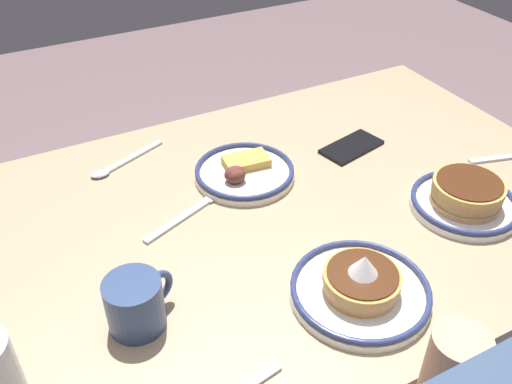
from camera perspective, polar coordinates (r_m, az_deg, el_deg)
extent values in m
cube|color=tan|center=(1.11, 2.53, -2.34)|extent=(1.29, 0.84, 0.03)
cylinder|color=#957E61|center=(1.80, 12.27, -0.84)|extent=(0.07, 0.07, 0.72)
cylinder|color=#957E61|center=(1.51, -23.14, -12.50)|extent=(0.07, 0.07, 0.72)
cylinder|color=silver|center=(1.18, -1.17, 1.81)|extent=(0.21, 0.21, 0.01)
torus|color=navy|center=(1.18, -1.17, 2.29)|extent=(0.21, 0.21, 0.01)
cube|color=gold|center=(1.20, -0.95, 3.15)|extent=(0.10, 0.07, 0.02)
ellipsoid|color=brown|center=(1.14, -2.19, 1.85)|extent=(0.04, 0.03, 0.03)
ellipsoid|color=brown|center=(1.14, -1.95, 1.54)|extent=(0.03, 0.03, 0.03)
ellipsoid|color=brown|center=(1.14, -2.01, 1.63)|extent=(0.04, 0.03, 0.03)
cylinder|color=white|center=(1.17, 20.22, -1.29)|extent=(0.21, 0.21, 0.01)
torus|color=navy|center=(1.16, 20.35, -0.83)|extent=(0.20, 0.20, 0.01)
cylinder|color=tan|center=(1.16, 20.36, -0.79)|extent=(0.13, 0.13, 0.01)
cylinder|color=tan|center=(1.16, 20.48, -0.32)|extent=(0.13, 0.13, 0.01)
cylinder|color=tan|center=(1.15, 20.61, 0.16)|extent=(0.13, 0.13, 0.01)
cylinder|color=tan|center=(1.14, 20.73, 0.64)|extent=(0.14, 0.14, 0.01)
cylinder|color=#4C2814|center=(1.14, 20.81, 0.95)|extent=(0.12, 0.12, 0.00)
cylinder|color=white|center=(0.94, 10.58, -9.95)|extent=(0.23, 0.23, 0.01)
torus|color=navy|center=(0.94, 10.66, -9.45)|extent=(0.23, 0.23, 0.01)
cylinder|color=#D99147|center=(0.94, 10.67, -9.41)|extent=(0.12, 0.12, 0.01)
cylinder|color=tan|center=(0.93, 10.75, -8.89)|extent=(0.12, 0.12, 0.01)
cylinder|color=#CC9347|center=(0.92, 10.84, -8.37)|extent=(0.13, 0.13, 0.01)
cylinder|color=#4C2814|center=(0.91, 10.89, -8.03)|extent=(0.11, 0.11, 0.00)
cone|color=white|center=(0.90, 11.03, -7.18)|extent=(0.05, 0.05, 0.03)
cylinder|color=#334772|center=(0.88, -12.16, -11.03)|extent=(0.09, 0.09, 0.09)
torus|color=#334772|center=(0.90, -9.97, -9.53)|extent=(0.06, 0.03, 0.06)
cylinder|color=brown|center=(0.86, -12.40, -9.77)|extent=(0.08, 0.08, 0.01)
cube|color=black|center=(1.30, 9.62, 4.52)|extent=(0.16, 0.10, 0.01)
cube|color=silver|center=(1.08, -7.47, -2.58)|extent=(0.18, 0.08, 0.01)
cube|color=silver|center=(1.12, -4.08, -0.70)|extent=(0.03, 0.01, 0.00)
cube|color=silver|center=(1.13, -4.30, -0.57)|extent=(0.03, 0.01, 0.00)
cube|color=silver|center=(1.13, -4.52, -0.45)|extent=(0.03, 0.01, 0.00)
cube|color=silver|center=(1.13, -4.73, -0.33)|extent=(0.03, 0.01, 0.00)
cube|color=silver|center=(1.36, 24.03, 3.24)|extent=(0.18, 0.06, 0.01)
cube|color=silver|center=(1.27, -12.63, 3.32)|extent=(0.17, 0.08, 0.01)
ellipsoid|color=silver|center=(1.23, -15.51, 1.78)|extent=(0.04, 0.03, 0.01)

